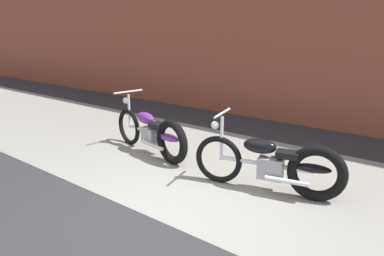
% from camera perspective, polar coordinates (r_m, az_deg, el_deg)
% --- Properties ---
extents(ground_plane, '(80.00, 80.00, 0.00)m').
position_cam_1_polar(ground_plane, '(4.04, -5.75, -15.04)').
color(ground_plane, '#2D2D30').
extents(sidewalk_slab, '(36.00, 3.50, 0.01)m').
position_cam_1_polar(sidewalk_slab, '(5.31, 7.30, -7.20)').
color(sidewalk_slab, gray).
rests_on(sidewalk_slab, ground).
extents(motorcycle_purple, '(1.99, 0.70, 1.03)m').
position_cam_1_polar(motorcycle_purple, '(5.84, -6.39, -0.87)').
color(motorcycle_purple, black).
rests_on(motorcycle_purple, ground).
extents(motorcycle_black, '(1.98, 0.70, 1.03)m').
position_cam_1_polar(motorcycle_black, '(4.60, 13.93, -5.95)').
color(motorcycle_black, black).
rests_on(motorcycle_black, ground).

